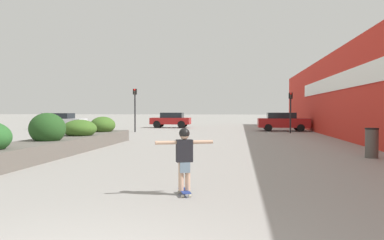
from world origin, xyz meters
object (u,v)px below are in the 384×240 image
(trash_bin, at_px, (372,143))
(car_center_left, at_px, (60,121))
(skateboard, at_px, (184,192))
(traffic_light_left, at_px, (135,103))
(car_leftmost, at_px, (171,120))
(car_center_right, at_px, (283,121))
(skateboarder, at_px, (184,153))
(traffic_light_right, at_px, (291,105))

(trash_bin, xyz_separation_m, car_center_left, (-21.19, 18.40, 0.22))
(skateboard, relative_size, traffic_light_left, 0.18)
(car_leftmost, bearing_deg, traffic_light_left, 168.35)
(traffic_light_left, bearing_deg, car_center_right, 13.96)
(skateboarder, distance_m, traffic_light_left, 22.58)
(traffic_light_left, bearing_deg, skateboard, -71.56)
(car_center_left, distance_m, car_center_right, 20.03)
(skateboard, xyz_separation_m, traffic_light_right, (4.92, 21.29, 2.04))
(skateboarder, bearing_deg, car_center_right, 59.67)
(skateboarder, bearing_deg, car_center_left, 101.94)
(skateboarder, xyz_separation_m, car_center_left, (-15.31, 25.15, -0.10))
(skateboard, bearing_deg, traffic_light_left, 89.04)
(car_center_right, distance_m, traffic_light_right, 3.31)
(traffic_light_right, bearing_deg, car_center_right, 94.31)
(car_center_left, bearing_deg, skateboarder, 31.34)
(car_leftmost, height_order, car_center_left, car_leftmost)
(car_leftmost, relative_size, car_center_left, 0.87)
(skateboard, relative_size, skateboarder, 0.47)
(traffic_light_left, bearing_deg, traffic_light_right, -0.44)
(skateboard, height_order, car_center_left, car_center_left)
(skateboarder, bearing_deg, skateboard, 70.60)
(skateboard, bearing_deg, skateboarder, -109.40)
(skateboard, xyz_separation_m, skateboarder, (0.00, -0.00, 0.80))
(car_leftmost, distance_m, car_center_right, 11.24)
(skateboard, distance_m, skateboarder, 0.80)
(skateboard, bearing_deg, car_leftmost, 81.57)
(skateboarder, distance_m, traffic_light_right, 21.88)
(trash_bin, xyz_separation_m, traffic_light_left, (-13.01, 14.63, 1.80))
(car_center_right, height_order, traffic_light_right, traffic_light_right)
(traffic_light_right, bearing_deg, trash_bin, -86.24)
(car_center_right, relative_size, traffic_light_right, 1.36)
(skateboard, bearing_deg, car_center_left, 101.94)
(traffic_light_left, xyz_separation_m, traffic_light_right, (12.05, -0.09, -0.23))
(car_leftmost, bearing_deg, skateboarder, -169.03)
(trash_bin, height_order, traffic_light_left, traffic_light_left)
(car_leftmost, bearing_deg, skateboard, -169.03)
(car_leftmost, bearing_deg, trash_bin, -152.56)
(car_center_right, relative_size, traffic_light_left, 1.21)
(trash_bin, bearing_deg, car_leftmost, 117.44)
(skateboard, height_order, car_leftmost, car_leftmost)
(car_center_left, xyz_separation_m, traffic_light_left, (8.19, -3.77, 1.57))
(skateboarder, bearing_deg, traffic_light_left, 89.04)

